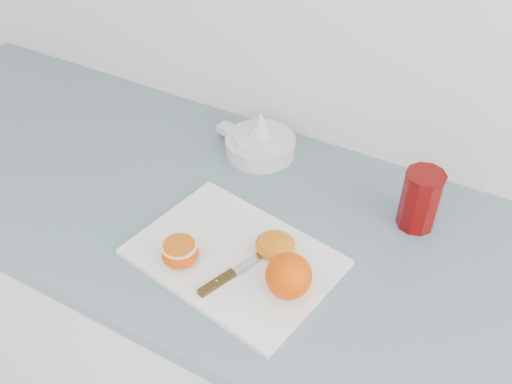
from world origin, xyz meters
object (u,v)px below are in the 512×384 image
at_px(citrus_juicer, 260,142).
at_px(counter, 302,375).
at_px(cutting_board, 234,257).
at_px(red_tumbler, 420,202).
at_px(half_orange, 180,252).

bearing_deg(citrus_juicer, counter, -40.72).
distance_m(cutting_board, citrus_juicer, 0.32).
bearing_deg(citrus_juicer, red_tumbler, -8.15).
relative_size(cutting_board, half_orange, 5.28).
xyz_separation_m(cutting_board, citrus_juicer, (-0.12, 0.30, 0.02)).
height_order(citrus_juicer, red_tumbler, red_tumbler).
distance_m(half_orange, citrus_juicer, 0.36).
xyz_separation_m(half_orange, citrus_juicer, (-0.04, 0.36, -0.00)).
distance_m(counter, citrus_juicer, 0.56).
xyz_separation_m(half_orange, red_tumbler, (0.33, 0.31, 0.02)).
height_order(half_orange, citrus_juicer, citrus_juicer).
distance_m(counter, half_orange, 0.54).
distance_m(citrus_juicer, red_tumbler, 0.37).
xyz_separation_m(citrus_juicer, red_tumbler, (0.37, -0.05, 0.03)).
relative_size(counter, citrus_juicer, 11.53).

